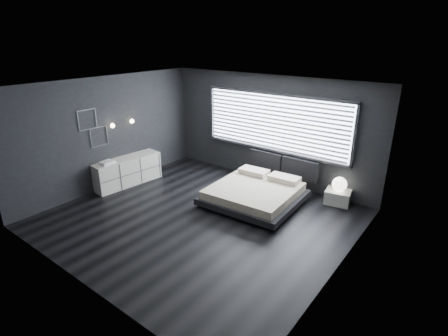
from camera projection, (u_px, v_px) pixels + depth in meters
The scene contains 12 objects.
room at pixel (199, 157), 7.07m from camera, with size 6.04×6.00×2.80m.
window at pixel (274, 123), 8.88m from camera, with size 4.14×0.09×1.52m.
headboard at pixel (282, 165), 9.03m from camera, with size 1.96×0.16×0.52m.
sconce_near at pixel (113, 126), 8.67m from camera, with size 0.18×0.11×0.11m.
sconce_far at pixel (132, 121), 9.12m from camera, with size 0.18×0.11×0.11m.
wall_art_upper at pixel (87, 120), 8.19m from camera, with size 0.01×0.48×0.48m.
wall_art_lower at pixel (99, 137), 8.55m from camera, with size 0.01×0.48×0.48m.
bed at pixel (255, 193), 8.19m from camera, with size 2.16×2.07×0.53m.
nightstand at pixel (338, 197), 8.18m from camera, with size 0.56×0.46×0.33m, color silver.
orb_lamp at pixel (340, 184), 8.04m from camera, with size 0.34×0.34×0.34m, color white.
dresser at pixel (127, 171), 9.18m from camera, with size 0.70×1.85×0.72m.
book_stack at pixel (107, 162), 8.64m from camera, with size 0.29×0.37×0.07m.
Camera 1 is at (4.47, -4.99, 3.73)m, focal length 28.00 mm.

